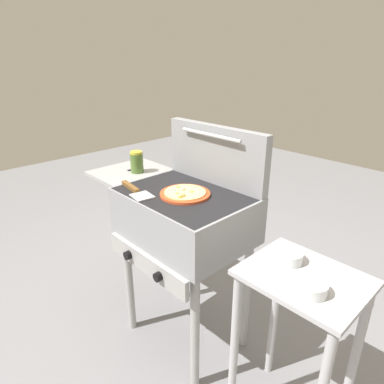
# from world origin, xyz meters

# --- Properties ---
(ground_plane) EXTENTS (8.00, 8.00, 0.00)m
(ground_plane) POSITION_xyz_m (0.00, 0.00, 0.00)
(ground_plane) COLOR gray
(grill) EXTENTS (0.96, 0.53, 0.90)m
(grill) POSITION_xyz_m (-0.01, -0.00, 0.76)
(grill) COLOR gray
(grill) RESTS_ON ground_plane
(grill_lid_open) EXTENTS (0.63, 0.08, 0.30)m
(grill_lid_open) POSITION_xyz_m (0.00, 0.21, 1.05)
(grill_lid_open) COLOR gray
(grill_lid_open) RESTS_ON grill
(pizza_cheese) EXTENTS (0.24, 0.24, 0.03)m
(pizza_cheese) POSITION_xyz_m (0.02, -0.02, 0.91)
(pizza_cheese) COLOR #C64723
(pizza_cheese) RESTS_ON grill
(sauce_jar) EXTENTS (0.07, 0.07, 0.12)m
(sauce_jar) POSITION_xyz_m (-0.42, 0.01, 0.96)
(sauce_jar) COLOR #4C6B2D
(sauce_jar) RESTS_ON grill
(spatula) EXTENTS (0.27, 0.10, 0.02)m
(spatula) POSITION_xyz_m (-0.18, -0.17, 0.91)
(spatula) COLOR #B7BABF
(spatula) RESTS_ON grill
(prep_table) EXTENTS (0.44, 0.36, 0.77)m
(prep_table) POSITION_xyz_m (0.66, 0.00, 0.54)
(prep_table) COLOR #B2B2B7
(prep_table) RESTS_ON ground_plane
(topping_bowl_near) EXTENTS (0.11, 0.11, 0.04)m
(topping_bowl_near) POSITION_xyz_m (0.57, 0.04, 0.79)
(topping_bowl_near) COLOR silver
(topping_bowl_near) RESTS_ON prep_table
(topping_bowl_far) EXTENTS (0.11, 0.11, 0.04)m
(topping_bowl_far) POSITION_xyz_m (0.73, -0.07, 0.79)
(topping_bowl_far) COLOR silver
(topping_bowl_far) RESTS_ON prep_table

